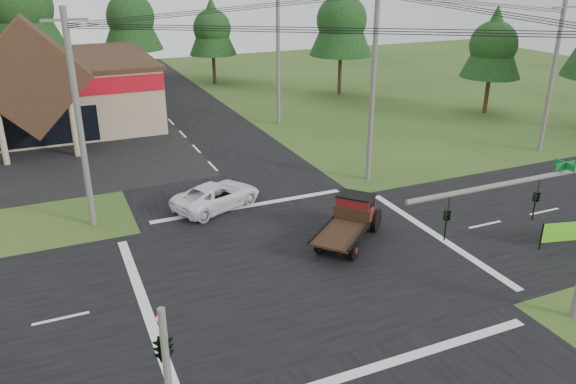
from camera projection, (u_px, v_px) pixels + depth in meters
ground at (305, 265)px, 24.45m from camera, size 120.00×120.00×0.00m
road_ns at (305, 265)px, 24.45m from camera, size 12.00×120.00×0.02m
road_ew at (305, 265)px, 24.44m from camera, size 120.00×12.00×0.02m
traffic_signal_mast at (562, 216)px, 18.59m from camera, size 8.12×0.24×7.00m
traffic_signal_corner at (162, 334)px, 14.12m from camera, size 0.53×2.48×4.40m
utility_pole_nw at (79, 120)px, 26.21m from camera, size 2.00×0.30×10.50m
utility_pole_ne at (373, 83)px, 31.99m from camera, size 2.00×0.30×11.50m
utility_pole_far at (552, 76)px, 37.45m from camera, size 2.00×0.30×10.20m
utility_pole_n at (278, 52)px, 43.91m from camera, size 2.00×0.30×11.20m
tree_row_c at (21, 4)px, 52.18m from camera, size 7.28×7.28×13.13m
tree_row_d at (130, 14)px, 57.27m from camera, size 6.16×6.16×11.11m
tree_row_e at (212, 27)px, 59.06m from camera, size 5.04×5.04×9.09m
tree_side_ne at (342, 18)px, 53.80m from camera, size 6.16×6.16×11.11m
tree_side_e_near at (494, 43)px, 47.12m from camera, size 5.04×5.04×9.09m
antique_flatbed_truck at (348, 222)px, 26.06m from camera, size 5.01×4.69×2.08m
white_pickup at (217, 195)px, 29.96m from camera, size 5.48×4.05×1.38m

